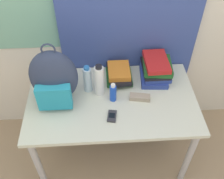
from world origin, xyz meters
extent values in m
cube|color=silver|center=(0.00, 0.81, 1.25)|extent=(6.00, 0.05, 2.50)
cube|color=#384C93|center=(0.16, 0.76, 1.25)|extent=(1.06, 0.04, 2.50)
cube|color=beige|center=(0.00, 0.36, 0.70)|extent=(1.25, 0.73, 0.03)
cylinder|color=#B2B2B7|center=(-0.57, 0.06, 0.34)|extent=(0.05, 0.05, 0.68)
cylinder|color=#B2B2B7|center=(0.57, 0.06, 0.34)|extent=(0.05, 0.05, 0.68)
cylinder|color=#B2B2B7|center=(-0.57, 0.67, 0.34)|extent=(0.05, 0.05, 0.68)
cylinder|color=#B2B2B7|center=(0.57, 0.67, 0.34)|extent=(0.05, 0.05, 0.68)
ellipsoid|color=#2D3851|center=(-0.40, 0.40, 0.93)|extent=(0.33, 0.19, 0.43)
cube|color=teal|center=(-0.40, 0.29, 0.84)|extent=(0.23, 0.07, 0.19)
torus|color=#2D3851|center=(-0.40, 0.40, 1.16)|extent=(0.10, 0.01, 0.10)
cube|color=#1E5623|center=(0.07, 0.59, 0.73)|extent=(0.20, 0.22, 0.03)
cube|color=black|center=(0.07, 0.59, 0.76)|extent=(0.19, 0.29, 0.03)
cube|color=orange|center=(0.07, 0.58, 0.80)|extent=(0.17, 0.21, 0.04)
cube|color=navy|center=(0.34, 0.58, 0.73)|extent=(0.22, 0.29, 0.04)
cube|color=navy|center=(0.36, 0.58, 0.77)|extent=(0.21, 0.25, 0.04)
cube|color=black|center=(0.36, 0.59, 0.80)|extent=(0.20, 0.27, 0.02)
cube|color=#1E5623|center=(0.36, 0.58, 0.84)|extent=(0.23, 0.26, 0.05)
cube|color=red|center=(0.35, 0.58, 0.88)|extent=(0.18, 0.27, 0.04)
cylinder|color=silver|center=(-0.17, 0.47, 0.82)|extent=(0.06, 0.06, 0.21)
cylinder|color=#286BB7|center=(-0.17, 0.47, 0.93)|extent=(0.04, 0.04, 0.02)
cylinder|color=white|center=(-0.09, 0.43, 0.84)|extent=(0.07, 0.07, 0.25)
cylinder|color=black|center=(-0.09, 0.43, 0.97)|extent=(0.05, 0.05, 0.02)
cylinder|color=blue|center=(0.01, 0.36, 0.78)|extent=(0.05, 0.05, 0.13)
cylinder|color=white|center=(0.01, 0.36, 0.86)|extent=(0.03, 0.03, 0.02)
cube|color=#2D2D33|center=(-0.01, 0.20, 0.72)|extent=(0.08, 0.11, 0.02)
cube|color=black|center=(-0.01, 0.20, 0.73)|extent=(0.05, 0.05, 0.00)
cube|color=gray|center=(0.20, 0.35, 0.73)|extent=(0.16, 0.08, 0.04)
camera|label=1|loc=(-0.08, -0.94, 2.15)|focal=42.00mm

